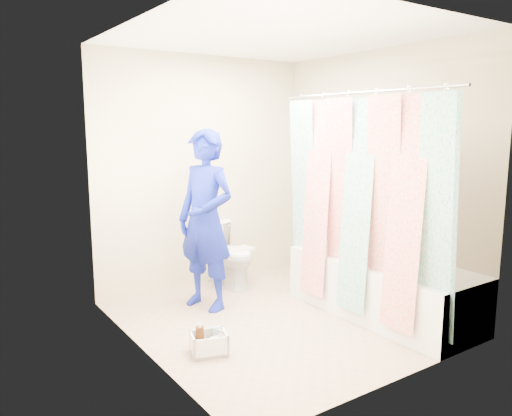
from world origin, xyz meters
TOP-DOWN VIEW (x-y plane):
  - floor at (0.00, 0.00)m, footprint 2.60×2.60m
  - ceiling at (0.00, 0.00)m, footprint 2.40×2.60m
  - wall_back at (0.00, 1.30)m, footprint 2.40×0.02m
  - wall_front at (0.00, -1.30)m, footprint 2.40×0.02m
  - wall_left at (-1.20, 0.00)m, footprint 0.02×2.60m
  - wall_right at (1.20, 0.00)m, footprint 0.02×2.60m
  - bathtub at (0.85, -0.43)m, footprint 0.70×1.75m
  - curtain_rod at (0.52, -0.43)m, footprint 0.02×1.90m
  - shower_curtain at (0.52, -0.43)m, footprint 0.06×1.75m
  - toilet at (0.16, 1.08)m, footprint 0.44×0.70m
  - tank_lid at (0.17, 0.97)m, footprint 0.43×0.22m
  - tank_internals at (0.10, 1.26)m, footprint 0.17×0.05m
  - plumber at (-0.35, 0.64)m, footprint 0.58×0.70m
  - cleaning_caddy at (-0.81, -0.24)m, footprint 0.32×0.28m

SIDE VIEW (x-z plane):
  - floor at x=0.00m, z-range 0.00..0.00m
  - cleaning_caddy at x=-0.81m, z-range -0.03..0.18m
  - bathtub at x=0.85m, z-range 0.02..0.52m
  - toilet at x=0.16m, z-range 0.00..0.68m
  - tank_lid at x=0.17m, z-range 0.38..0.41m
  - tank_internals at x=0.10m, z-range 0.56..0.78m
  - plumber at x=-0.35m, z-range 0.00..1.66m
  - shower_curtain at x=0.52m, z-range 0.12..1.92m
  - wall_back at x=0.00m, z-range 0.00..2.40m
  - wall_front at x=0.00m, z-range 0.00..2.40m
  - wall_left at x=-1.20m, z-range 0.00..2.40m
  - wall_right at x=1.20m, z-range 0.00..2.40m
  - curtain_rod at x=0.52m, z-range 1.94..1.96m
  - ceiling at x=0.00m, z-range 2.39..2.41m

